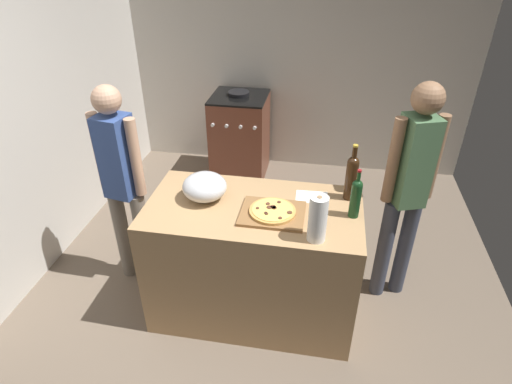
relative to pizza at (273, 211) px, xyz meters
name	(u,v)px	position (x,y,z in m)	size (l,w,h in m)	color
ground_plane	(262,239)	(-0.21, 0.90, -0.95)	(3.99, 3.67, 0.02)	#6B5B4C
kitchen_wall_rear	(286,52)	(-0.21, 2.48, 0.36)	(3.99, 0.10, 2.60)	beige
kitchen_wall_left	(53,90)	(-1.95, 0.90, 0.36)	(0.10, 3.67, 2.60)	beige
counter	(254,260)	(-0.13, 0.07, -0.49)	(1.40, 0.74, 0.91)	tan
cutting_board	(272,213)	(0.00, 0.00, -0.02)	(0.40, 0.32, 0.02)	olive
pizza	(273,211)	(0.00, 0.00, 0.00)	(0.29, 0.29, 0.03)	tan
mixing_bowl	(205,187)	(-0.46, 0.11, 0.06)	(0.29, 0.29, 0.18)	#B2B2B7
paper_towel_roll	(318,219)	(0.28, -0.20, 0.11)	(0.11, 0.11, 0.29)	white
wine_bottle_green	(352,176)	(0.47, 0.28, 0.14)	(0.08, 0.08, 0.39)	#331E0F
wine_bottle_clear	(356,197)	(0.50, 0.08, 0.11)	(0.07, 0.07, 0.33)	#143819
recipe_sheet	(312,197)	(0.23, 0.25, -0.03)	(0.21, 0.15, 0.00)	white
stove	(240,136)	(-0.65, 2.08, -0.47)	(0.59, 0.61, 0.96)	brown
person_in_stripes	(122,179)	(-1.12, 0.25, -0.03)	(0.37, 0.23, 1.60)	slate
person_in_red	(408,186)	(0.86, 0.42, 0.02)	(0.35, 0.26, 1.67)	#383D4C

